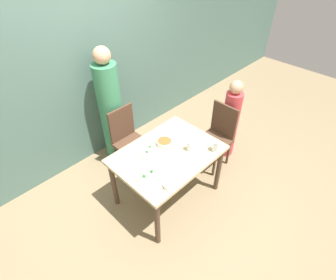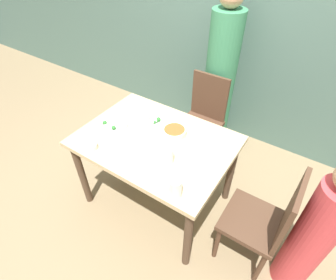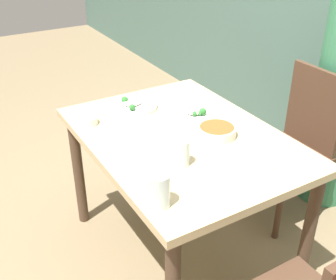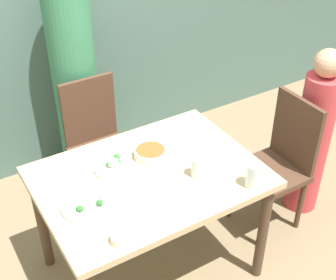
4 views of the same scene
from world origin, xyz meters
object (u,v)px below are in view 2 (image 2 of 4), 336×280
(person_child, at_px, (313,236))
(bowl_curry, at_px, (174,131))
(plate_rice_adult, at_px, (152,123))
(glass_water_tall, at_px, (176,188))
(chair_adult_spot, at_px, (203,118))
(chair_child_spot, at_px, (264,221))
(person_adult, at_px, (220,80))

(person_child, height_order, bowl_curry, person_child)
(plate_rice_adult, distance_m, glass_water_tall, 0.74)
(person_child, distance_m, bowl_curry, 1.16)
(person_child, distance_m, plate_rice_adult, 1.38)
(plate_rice_adult, bearing_deg, chair_adult_spot, 75.38)
(chair_child_spot, relative_size, plate_rice_adult, 4.24)
(chair_child_spot, distance_m, glass_water_tall, 0.69)
(person_adult, height_order, person_child, person_adult)
(chair_child_spot, bearing_deg, bowl_curry, -101.95)
(chair_adult_spot, relative_size, glass_water_tall, 6.83)
(person_adult, relative_size, bowl_curry, 8.87)
(chair_adult_spot, distance_m, glass_water_tall, 1.24)
(bowl_curry, bearing_deg, plate_rice_adult, 178.96)
(glass_water_tall, bearing_deg, plate_rice_adult, 137.59)
(chair_adult_spot, xyz_separation_m, plate_rice_adult, (-0.17, -0.63, 0.27))
(chair_child_spot, relative_size, bowl_curry, 4.92)
(chair_child_spot, relative_size, glass_water_tall, 6.83)
(plate_rice_adult, bearing_deg, chair_child_spot, -9.71)
(chair_child_spot, bearing_deg, glass_water_tall, -58.72)
(chair_adult_spot, xyz_separation_m, person_adult, (0.00, 0.32, 0.29))
(person_adult, bearing_deg, person_child, -43.75)
(person_child, xyz_separation_m, bowl_curry, (-1.13, 0.18, 0.20))
(chair_child_spot, distance_m, plate_rice_adult, 1.12)
(chair_child_spot, relative_size, person_child, 0.76)
(glass_water_tall, bearing_deg, person_child, 21.50)
(bowl_curry, relative_size, glass_water_tall, 1.39)
(person_adult, xyz_separation_m, bowl_curry, (0.06, -0.96, -0.01))
(bowl_curry, xyz_separation_m, plate_rice_adult, (-0.22, 0.00, -0.01))
(chair_adult_spot, height_order, chair_child_spot, same)
(chair_adult_spot, height_order, person_adult, person_adult)
(person_child, xyz_separation_m, plate_rice_adult, (-1.36, 0.18, 0.19))
(chair_adult_spot, distance_m, bowl_curry, 0.70)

